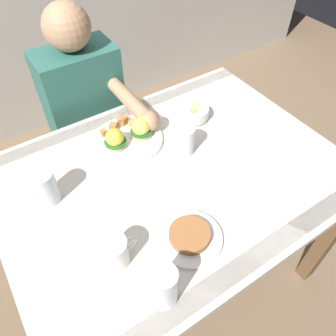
% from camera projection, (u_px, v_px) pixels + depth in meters
% --- Properties ---
extents(ground_plane, '(6.00, 6.00, 0.00)m').
position_uv_depth(ground_plane, '(172.00, 267.00, 1.72)').
color(ground_plane, '#7F664C').
extents(dining_table, '(1.20, 0.90, 0.74)m').
position_uv_depth(dining_table, '(173.00, 192.00, 1.25)').
color(dining_table, silver).
rests_on(dining_table, ground_plane).
extents(eggs_benedict_plate, '(0.27, 0.27, 0.09)m').
position_uv_depth(eggs_benedict_plate, '(128.00, 136.00, 1.26)').
color(eggs_benedict_plate, white).
rests_on(eggs_benedict_plate, dining_table).
extents(fruit_bowl, '(0.12, 0.12, 0.06)m').
position_uv_depth(fruit_bowl, '(194.00, 112.00, 1.35)').
color(fruit_bowl, white).
rests_on(fruit_bowl, dining_table).
extents(coffee_mug, '(0.11, 0.08, 0.09)m').
position_uv_depth(coffee_mug, '(115.00, 251.00, 0.91)').
color(coffee_mug, white).
rests_on(coffee_mug, dining_table).
extents(fork, '(0.06, 0.15, 0.00)m').
position_uv_depth(fork, '(220.00, 186.00, 1.13)').
color(fork, silver).
rests_on(fork, dining_table).
extents(water_glass_near, '(0.08, 0.08, 0.12)m').
position_uv_depth(water_glass_near, '(46.00, 189.00, 1.06)').
color(water_glass_near, silver).
rests_on(water_glass_near, dining_table).
extents(water_glass_far, '(0.08, 0.08, 0.11)m').
position_uv_depth(water_glass_far, '(184.00, 141.00, 1.21)').
color(water_glass_far, silver).
rests_on(water_glass_far, dining_table).
extents(water_glass_extra, '(0.07, 0.07, 0.14)m').
position_uv_depth(water_glass_extra, '(164.00, 288.00, 0.83)').
color(water_glass_extra, silver).
rests_on(water_glass_extra, dining_table).
extents(side_plate, '(0.20, 0.20, 0.04)m').
position_uv_depth(side_plate, '(189.00, 237.00, 0.98)').
color(side_plate, white).
rests_on(side_plate, dining_table).
extents(diner_person, '(0.34, 0.54, 1.14)m').
position_uv_depth(diner_person, '(89.00, 112.00, 1.55)').
color(diner_person, '#33333D').
rests_on(diner_person, ground_plane).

